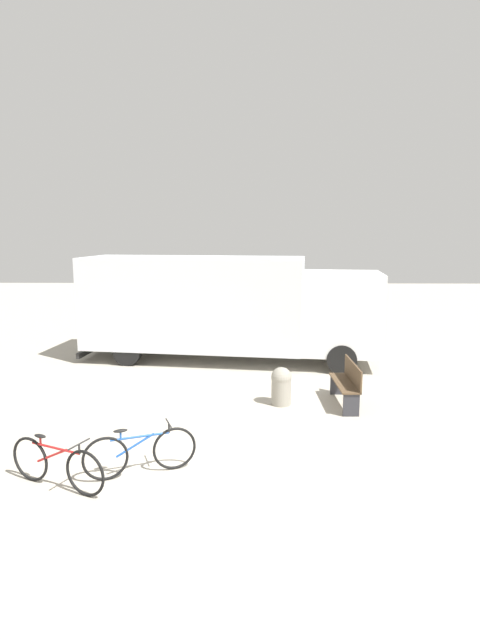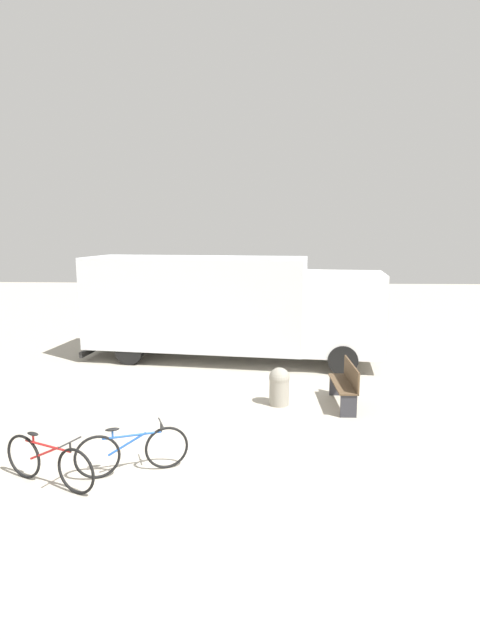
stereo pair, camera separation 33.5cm
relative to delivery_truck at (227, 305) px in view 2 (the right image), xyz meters
The scene contains 6 objects.
ground_plane 7.14m from the delivery_truck, 89.04° to the right, with size 60.00×60.00×0.00m, color #A8A091.
delivery_truck is the anchor object (origin of this frame).
park_bench 5.01m from the delivery_truck, 53.61° to the right, with size 0.43×1.55×0.97m.
bicycle_near 8.11m from the delivery_truck, 105.87° to the right, with size 1.66×0.78×0.80m.
bicycle_middle 7.44m from the delivery_truck, 98.03° to the right, with size 1.69×0.72×0.80m.
bollard_near_bench 4.35m from the delivery_truck, 70.14° to the right, with size 0.46×0.46×0.85m.
Camera 2 is at (0.89, -7.67, 3.80)m, focal length 28.00 mm.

